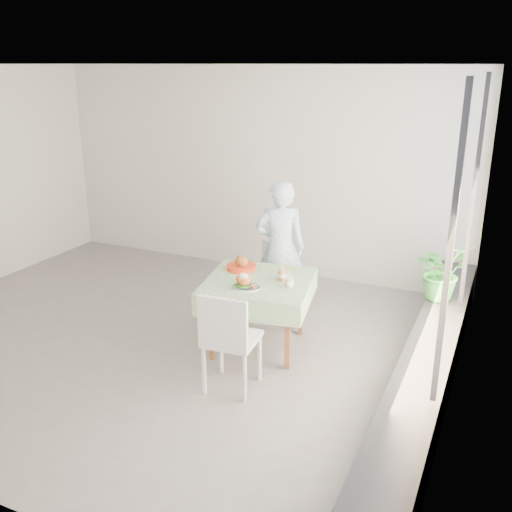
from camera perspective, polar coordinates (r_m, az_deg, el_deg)
The scene contains 15 objects.
floor at distance 6.30m, azimuth -9.77°, elevation -8.08°, with size 6.00×6.00×0.00m, color slate.
ceiling at distance 5.63m, azimuth -11.41°, elevation 18.27°, with size 6.00×6.00×0.00m, color white.
wall_back at distance 7.93m, azimuth -0.14°, elevation 8.49°, with size 6.00×0.02×2.80m, color silver.
wall_right at distance 4.81m, azimuth 20.32°, elevation 0.48°, with size 0.02×5.00×2.80m, color silver.
window_pane at distance 4.75m, azimuth 20.30°, elevation 3.39°, with size 0.01×4.80×2.18m, color #D1E0F9.
window_ledge at distance 5.28m, azimuth 16.71°, elevation -11.16°, with size 0.40×4.80×0.50m, color black.
cafe_table at distance 5.84m, azimuth 0.24°, elevation -4.99°, with size 1.21×1.21×0.74m.
chair_far at distance 6.72m, azimuth 1.27°, elevation -3.62°, with size 0.45×0.45×0.82m.
chair_near at distance 5.21m, azimuth -2.46°, elevation -10.20°, with size 0.48×0.48×0.95m.
diner at distance 6.55m, azimuth 2.44°, elevation 0.80°, with size 0.58×0.38×1.59m, color #92C3EA.
main_dish at distance 5.53m, azimuth -1.12°, elevation -2.71°, with size 0.28×0.28×0.15m.
juice_cup_orange at distance 5.71m, azimuth 2.62°, elevation -1.85°, with size 0.10×0.10×0.27m.
juice_cup_lemonade at distance 5.55m, azimuth 3.36°, elevation -2.54°, with size 0.09×0.09×0.25m.
second_dish at distance 6.01m, azimuth -1.46°, elevation -0.96°, with size 0.31×0.31×0.15m.
potted_plant at distance 6.12m, azimuth 18.06°, elevation -1.43°, with size 0.54×0.47×0.60m, color #347F2A.
Camera 1 is at (3.26, -4.59, 2.81)m, focal length 40.00 mm.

